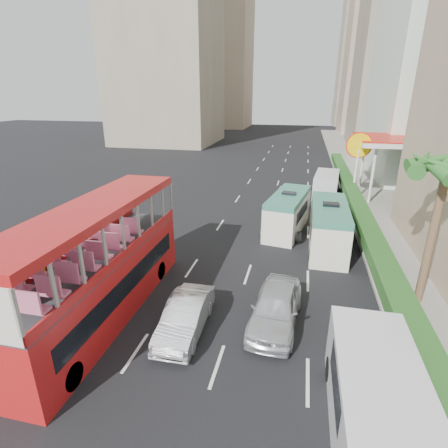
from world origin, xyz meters
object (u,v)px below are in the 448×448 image
(van_asset, at_px, (292,201))
(panel_van_far, at_px, (326,184))
(car_silver_lane_b, at_px, (275,323))
(double_decker_bus, at_px, (99,263))
(car_silver_lane_a, at_px, (186,331))
(minibus_near, at_px, (288,213))
(minibus_far, at_px, (328,227))
(panel_van_near, at_px, (376,403))
(shell_station, at_px, (390,168))
(palm_tree, at_px, (432,237))

(van_asset, bearing_deg, panel_van_far, 33.66)
(car_silver_lane_b, distance_m, van_asset, 18.47)
(car_silver_lane_b, bearing_deg, panel_van_far, 86.38)
(double_decker_bus, distance_m, panel_van_far, 24.59)
(car_silver_lane_a, bearing_deg, minibus_near, 73.41)
(van_asset, bearing_deg, minibus_far, -84.15)
(car_silver_lane_a, distance_m, panel_van_near, 7.55)
(shell_station, bearing_deg, minibus_near, -128.29)
(minibus_far, distance_m, palm_tree, 7.01)
(minibus_near, distance_m, minibus_far, 3.61)
(panel_van_far, relative_size, shell_station, 0.66)
(panel_van_far, bearing_deg, van_asset, -131.53)
(minibus_far, height_order, palm_tree, palm_tree)
(double_decker_bus, bearing_deg, panel_van_near, -18.70)
(panel_van_near, bearing_deg, palm_tree, 66.85)
(car_silver_lane_a, xyz_separation_m, palm_tree, (9.94, 4.34, 3.38))
(panel_van_near, bearing_deg, minibus_far, 92.74)
(panel_van_far, bearing_deg, minibus_far, -86.02)
(double_decker_bus, height_order, palm_tree, palm_tree)
(panel_van_far, distance_m, shell_station, 5.89)
(minibus_near, bearing_deg, palm_tree, -41.03)
(car_silver_lane_a, height_order, car_silver_lane_b, car_silver_lane_b)
(minibus_far, xyz_separation_m, panel_van_far, (0.49, 12.72, -0.36))
(van_asset, xyz_separation_m, minibus_far, (2.57, -9.94, 1.41))
(van_asset, bearing_deg, panel_van_near, -90.66)
(car_silver_lane_a, bearing_deg, panel_van_near, -26.79)
(car_silver_lane_b, xyz_separation_m, minibus_near, (-0.12, 11.00, 1.35))
(car_silver_lane_b, xyz_separation_m, palm_tree, (6.39, 3.03, 3.38))
(van_asset, distance_m, palm_tree, 17.07)
(car_silver_lane_a, height_order, minibus_far, minibus_far)
(panel_van_near, xyz_separation_m, panel_van_far, (-0.17, 25.81, -0.10))
(palm_tree, bearing_deg, car_silver_lane_b, -154.63)
(van_asset, bearing_deg, double_decker_bus, -119.35)
(shell_station, bearing_deg, minibus_far, -114.24)
(palm_tree, bearing_deg, panel_van_near, -113.02)
(car_silver_lane_a, xyz_separation_m, car_silver_lane_b, (3.55, 1.31, 0.00))
(van_asset, relative_size, minibus_far, 0.71)
(minibus_far, bearing_deg, car_silver_lane_a, -121.15)
(shell_station, bearing_deg, van_asset, -157.64)
(car_silver_lane_b, bearing_deg, minibus_near, 95.04)
(double_decker_bus, relative_size, minibus_far, 1.73)
(panel_van_near, bearing_deg, car_silver_lane_a, 154.09)
(double_decker_bus, bearing_deg, car_silver_lane_b, 7.47)
(car_silver_lane_b, xyz_separation_m, shell_station, (8.59, 22.03, 2.75))
(panel_van_far, bearing_deg, car_silver_lane_b, -91.85)
(minibus_near, distance_m, panel_van_far, 10.72)
(panel_van_near, distance_m, panel_van_far, 25.81)
(minibus_far, height_order, shell_station, shell_station)
(minibus_near, relative_size, panel_van_far, 1.16)
(car_silver_lane_b, relative_size, panel_van_near, 0.82)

